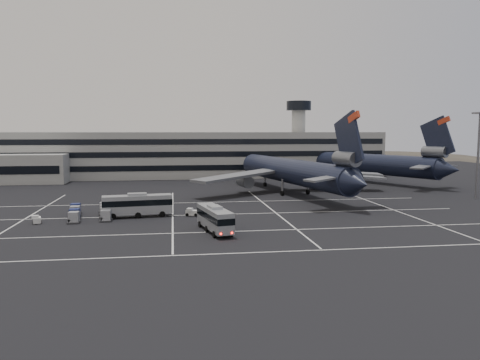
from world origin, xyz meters
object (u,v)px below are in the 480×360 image
trijet_main (292,171)px  tug_a (37,220)px  uld_cluster (90,212)px  bus_near (215,217)px  bus_far (137,204)px

trijet_main → tug_a: bearing=-162.1°
tug_a → uld_cluster: bearing=13.5°
trijet_main → bus_near: 43.06m
bus_far → tug_a: bearing=94.9°
uld_cluster → bus_far: bearing=-6.1°
bus_near → uld_cluster: size_ratio=0.93×
bus_far → tug_a: size_ratio=5.05×
bus_near → tug_a: 28.80m
tug_a → trijet_main: bearing=13.7°
bus_far → tug_a: 15.61m
uld_cluster → trijet_main: bearing=29.7°
bus_far → uld_cluster: bearing=76.4°
bus_near → bus_far: bus_far is taller
uld_cluster → tug_a: bearing=-150.5°
trijet_main → uld_cluster: 47.07m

